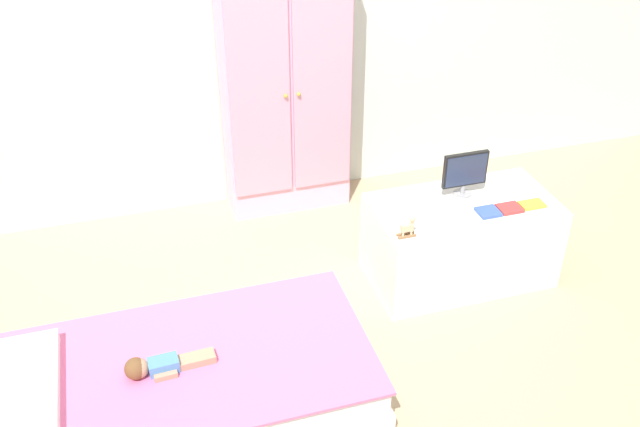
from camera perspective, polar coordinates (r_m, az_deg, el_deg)
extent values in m
cube|color=tan|center=(3.66, -1.54, -11.14)|extent=(10.00, 10.00, 0.02)
cube|color=white|center=(3.42, -10.81, -14.12)|extent=(1.72, 0.89, 0.13)
cube|color=silver|center=(3.33, -11.04, -12.63)|extent=(1.68, 0.85, 0.13)
cube|color=pink|center=(3.28, -11.17, -11.74)|extent=(1.71, 0.88, 0.02)
cube|color=white|center=(3.30, -22.88, -12.91)|extent=(0.32, 0.63, 0.07)
cube|color=#4C84C6|center=(3.24, -12.35, -11.70)|extent=(0.13, 0.09, 0.06)
cube|color=tan|center=(3.27, -9.84, -11.14)|extent=(0.16, 0.04, 0.04)
cube|color=tan|center=(3.24, -9.71, -11.56)|extent=(0.16, 0.04, 0.04)
cube|color=tan|center=(3.29, -12.47, -11.29)|extent=(0.10, 0.03, 0.03)
cube|color=tan|center=(3.21, -12.16, -12.55)|extent=(0.10, 0.03, 0.03)
sphere|color=tan|center=(3.23, -14.26, -11.86)|extent=(0.09, 0.09, 0.09)
sphere|color=brown|center=(3.22, -14.47, -11.87)|extent=(0.10, 0.10, 0.10)
cube|color=#EFADCC|center=(4.40, -2.78, 10.20)|extent=(0.76, 0.26, 1.67)
cube|color=#D298B3|center=(4.22, -4.85, 9.69)|extent=(0.36, 0.02, 1.37)
cube|color=#D298B3|center=(4.30, 0.19, 10.31)|extent=(0.36, 0.02, 1.37)
sphere|color=gold|center=(4.24, -2.75, 9.33)|extent=(0.02, 0.02, 0.02)
sphere|color=gold|center=(4.26, -1.70, 9.46)|extent=(0.02, 0.02, 0.02)
cube|color=silver|center=(4.06, 11.09, -2.12)|extent=(1.00, 0.53, 0.48)
cylinder|color=#99999E|center=(4.01, 11.25, 1.57)|extent=(0.10, 0.10, 0.01)
cylinder|color=#99999E|center=(4.00, 11.30, 1.93)|extent=(0.02, 0.02, 0.05)
cube|color=black|center=(3.93, 11.49, 3.46)|extent=(0.25, 0.02, 0.20)
cube|color=#28334C|center=(3.92, 11.58, 3.37)|extent=(0.23, 0.01, 0.18)
cube|color=#8E6642|center=(3.63, 6.80, -1.61)|extent=(0.09, 0.01, 0.01)
cube|color=#8E6642|center=(3.61, 6.96, -1.84)|extent=(0.09, 0.01, 0.01)
cube|color=#D1B289|center=(3.60, 6.93, -1.13)|extent=(0.06, 0.03, 0.04)
cylinder|color=#D1B289|center=(3.63, 7.16, -1.36)|extent=(0.01, 0.01, 0.02)
cylinder|color=#D1B289|center=(3.61, 7.28, -1.53)|extent=(0.01, 0.01, 0.02)
cylinder|color=#D1B289|center=(3.61, 6.52, -1.48)|extent=(0.01, 0.01, 0.02)
cylinder|color=#D1B289|center=(3.60, 6.63, -1.64)|extent=(0.01, 0.01, 0.02)
cylinder|color=#D1B289|center=(3.59, 7.35, -0.70)|extent=(0.02, 0.02, 0.02)
sphere|color=#D1B289|center=(3.58, 7.37, -0.44)|extent=(0.03, 0.03, 0.03)
cube|color=blue|center=(3.87, 13.25, 0.12)|extent=(0.11, 0.11, 0.02)
cube|color=#CC3838|center=(3.93, 14.86, 0.40)|extent=(0.12, 0.11, 0.02)
cube|color=gold|center=(4.00, 16.53, 0.70)|extent=(0.13, 0.09, 0.01)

